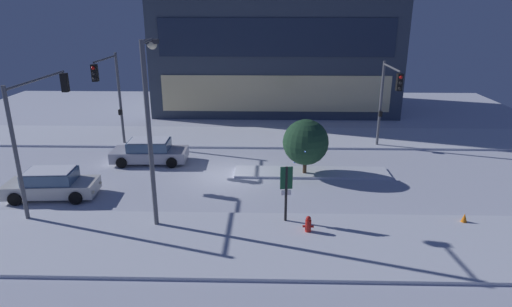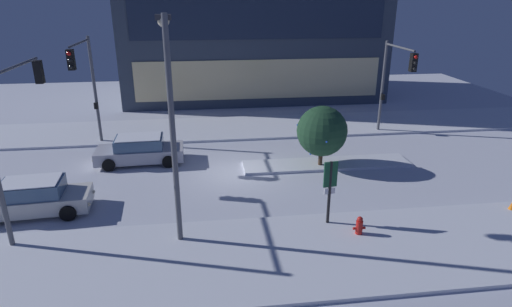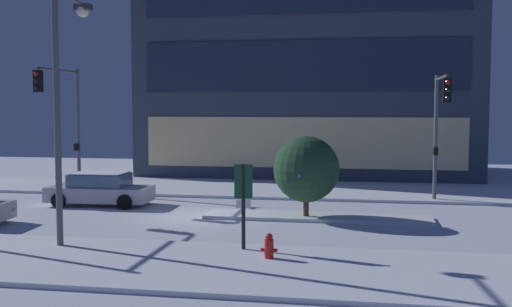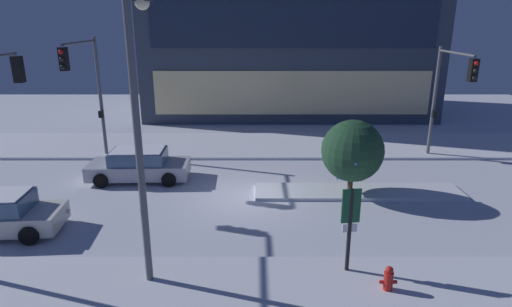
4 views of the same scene
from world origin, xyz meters
name	(u,v)px [view 2 (image 2 of 4)]	position (x,y,z in m)	size (l,w,h in m)	color
ground	(236,173)	(0.00, 0.00, 0.00)	(52.00, 52.00, 0.00)	silver
curb_strip_near	(255,257)	(0.00, -7.63, 0.07)	(52.00, 5.20, 0.14)	silver
curb_strip_far	(227,128)	(0.00, 7.63, 0.07)	(52.00, 5.20, 0.14)	silver
median_strip	(327,164)	(4.92, 0.45, 0.07)	(9.00, 1.80, 0.14)	silver
car_near	(33,198)	(-8.73, -3.22, 0.71)	(4.68, 2.28, 1.49)	silver
car_far	(140,150)	(-5.06, 2.12, 0.71)	(4.77, 2.25, 1.49)	#B7B7C1
traffic_light_corner_far_left	(86,77)	(-7.89, 4.28, 4.38)	(0.32, 4.22, 6.43)	#565960
traffic_light_corner_near_left	(15,113)	(-8.66, -3.49, 4.44)	(0.32, 5.87, 6.25)	#565960
traffic_light_corner_far_right	(394,75)	(10.02, 4.29, 4.06)	(0.32, 4.05, 5.93)	#565960
street_lamp_arched	(170,100)	(-2.68, -5.53, 5.25)	(0.61, 2.72, 8.13)	#565960
fire_hydrant	(359,227)	(4.09, -6.72, 0.41)	(0.48, 0.26, 0.86)	red
parking_info_sign	(330,186)	(3.15, -5.75, 1.75)	(0.55, 0.14, 2.73)	black
decorated_tree_median	(322,131)	(4.49, 0.23, 2.01)	(2.62, 2.67, 3.32)	#473323
construction_cone	(512,206)	(11.19, -5.67, 0.28)	(0.36, 0.36, 0.55)	orange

